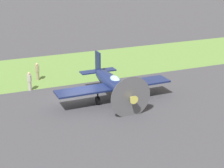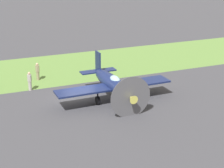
{
  "view_description": "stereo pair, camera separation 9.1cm",
  "coord_description": "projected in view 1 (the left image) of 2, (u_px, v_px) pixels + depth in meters",
  "views": [
    {
      "loc": [
        8.82,
        27.91,
        11.98
      ],
      "look_at": [
        -2.56,
        0.74,
        1.4
      ],
      "focal_mm": 59.84,
      "sensor_mm": 36.0,
      "label": 1
    },
    {
      "loc": [
        8.74,
        27.94,
        11.98
      ],
      "look_at": [
        -2.56,
        0.74,
        1.4
      ],
      "focal_mm": 59.84,
      "sensor_mm": 36.0,
      "label": 2
    }
  ],
  "objects": [
    {
      "name": "grass_verge",
      "position": [
        52.0,
        69.0,
        39.85
      ],
      "size": [
        120.0,
        11.0,
        0.01
      ],
      "primitive_type": "cube",
      "color": "#567A38",
      "rests_on": "ground"
    },
    {
      "name": "ground_plane",
      "position": [
        81.0,
        101.0,
        31.48
      ],
      "size": [
        160.0,
        160.0,
        0.0
      ],
      "primitive_type": "plane",
      "color": "#38383D"
    },
    {
      "name": "ground_crew_chief",
      "position": [
        37.0,
        71.0,
        36.22
      ],
      "size": [
        0.38,
        0.62,
        1.73
      ],
      "rotation": [
        0.0,
        0.0,
        1.81
      ],
      "color": "#847A5B",
      "rests_on": "ground"
    },
    {
      "name": "airplane_lead",
      "position": [
        113.0,
        84.0,
        31.13
      ],
      "size": [
        9.95,
        7.91,
        3.57
      ],
      "rotation": [
        0.0,
        0.0,
        0.01
      ],
      "color": "#141E47",
      "rests_on": "ground"
    },
    {
      "name": "ground_crew_mechanic",
      "position": [
        30.0,
        81.0,
        33.54
      ],
      "size": [
        0.38,
        0.63,
        1.73
      ],
      "rotation": [
        0.0,
        0.0,
        4.83
      ],
      "color": "#9E998E",
      "rests_on": "ground"
    }
  ]
}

